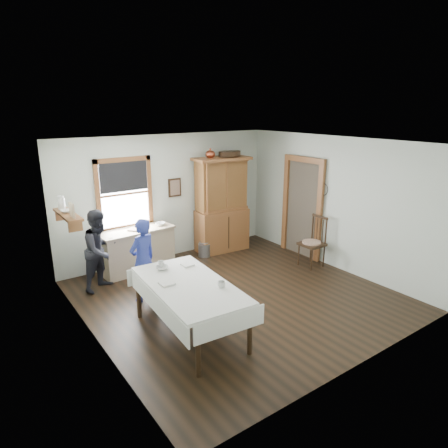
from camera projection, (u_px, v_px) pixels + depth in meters
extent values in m
cube|color=black|center=(237.00, 296.00, 7.13)|extent=(5.00, 5.00, 0.01)
cube|color=silver|center=(238.00, 143.00, 6.37)|extent=(5.00, 5.00, 0.01)
cube|color=silver|center=(168.00, 197.00, 8.70)|extent=(5.00, 0.01, 2.70)
cube|color=silver|center=(363.00, 272.00, 4.80)|extent=(5.00, 0.01, 2.70)
cube|color=silver|center=(90.00, 254.00, 5.36)|extent=(0.01, 5.00, 2.70)
cube|color=silver|center=(335.00, 203.00, 8.14)|extent=(0.01, 5.00, 2.70)
cube|color=white|center=(124.00, 194.00, 8.08)|extent=(1.00, 0.02, 1.30)
cube|color=brown|center=(122.00, 160.00, 7.86)|extent=(1.18, 0.06, 0.09)
cube|color=brown|center=(127.00, 227.00, 8.26)|extent=(1.18, 0.06, 0.09)
cube|color=brown|center=(98.00, 198.00, 7.76)|extent=(0.09, 0.06, 1.48)
cube|color=brown|center=(149.00, 191.00, 8.36)|extent=(0.09, 0.06, 1.48)
cube|color=black|center=(124.00, 177.00, 7.94)|extent=(0.98, 0.03, 0.59)
cube|color=#494034|center=(303.00, 209.00, 8.87)|extent=(0.03, 0.90, 2.10)
cube|color=brown|center=(319.00, 214.00, 8.45)|extent=(0.08, 0.12, 2.10)
cube|color=brown|center=(286.00, 205.00, 9.25)|extent=(0.08, 0.12, 2.10)
cube|color=brown|center=(305.00, 159.00, 8.54)|extent=(0.08, 1.14, 0.12)
cube|color=brown|center=(68.00, 214.00, 6.55)|extent=(0.24, 1.00, 0.04)
cube|color=brown|center=(75.00, 226.00, 6.26)|extent=(0.22, 0.03, 0.18)
cube|color=brown|center=(62.00, 215.00, 6.89)|extent=(0.22, 0.03, 0.18)
cube|color=tan|center=(72.00, 211.00, 6.28)|extent=(0.03, 0.22, 0.24)
cylinder|color=silver|center=(61.00, 203.00, 6.78)|extent=(0.12, 0.12, 0.22)
cube|color=#312111|center=(175.00, 188.00, 8.70)|extent=(0.30, 0.04, 0.40)
torus|color=black|center=(323.00, 184.00, 8.24)|extent=(0.01, 0.27, 0.27)
cube|color=tan|center=(137.00, 250.00, 8.14)|extent=(1.56, 0.69, 0.87)
cube|color=brown|center=(222.00, 205.00, 9.12)|extent=(1.32, 0.70, 2.17)
cube|color=silver|center=(190.00, 309.00, 5.83)|extent=(1.23, 2.12, 0.82)
cube|color=#312111|center=(312.00, 242.00, 8.32)|extent=(0.50, 0.50, 1.08)
cube|color=gray|center=(204.00, 250.00, 8.98)|extent=(0.35, 0.35, 0.29)
cube|color=olive|center=(218.00, 248.00, 9.28)|extent=(0.35, 0.29, 0.18)
imported|color=navy|center=(143.00, 263.00, 6.83)|extent=(0.57, 0.46, 1.36)
imported|color=black|center=(101.00, 253.00, 7.25)|extent=(0.85, 0.78, 1.39)
imported|color=silver|center=(221.00, 284.00, 5.58)|extent=(0.11, 0.11, 0.09)
imported|color=silver|center=(161.00, 264.00, 6.28)|extent=(0.14, 0.14, 0.10)
imported|color=silver|center=(162.00, 268.00, 6.20)|extent=(0.29, 0.29, 0.06)
imported|color=#7D6453|center=(133.00, 231.00, 7.87)|extent=(0.29, 0.30, 0.02)
imported|color=silver|center=(160.00, 224.00, 8.28)|extent=(0.26, 0.26, 0.07)
imported|color=silver|center=(67.00, 211.00, 6.57)|extent=(0.22, 0.22, 0.05)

